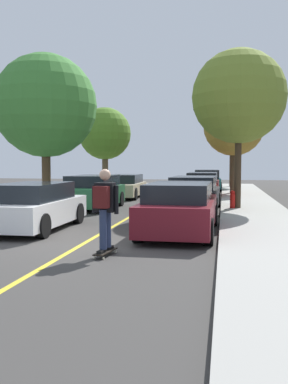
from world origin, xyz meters
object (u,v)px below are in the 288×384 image
Objects in this scene: parked_car_right_near at (194,194)px; street_tree_left_nearest at (45,106)px; parked_car_left_far at (124,186)px; parked_car_right_far at (202,185)px; parked_car_left_nearest at (34,206)px; street_tree_right_far at (232,125)px; fire_hydrant at (233,199)px; street_tree_right_near at (234,126)px; skateboarder at (105,205)px; parked_car_right_nearest at (180,208)px; street_tree_left_near at (105,134)px; skateboard at (105,252)px; parked_car_left_near at (93,192)px; street_tree_right_nearest at (239,97)px; parked_car_right_farthest at (207,180)px.

parked_car_right_near is 0.74× the size of street_tree_left_nearest.
parked_car_right_far is (4.21, 1.03, 0.06)m from parked_car_left_far.
parked_car_left_nearest is 13.29m from parked_car_right_far.
parked_car_right_far is at bearing -100.48° from street_tree_right_far.
street_tree_right_near is at bearing 88.74° from fire_hydrant.
street_tree_right_near is at bearing 51.53° from street_tree_left_nearest.
street_tree_left_nearest is 0.98× the size of street_tree_right_far.
street_tree_right_far is 3.69× the size of skateboarder.
street_tree_left_near is (-5.91, 13.81, 2.96)m from parked_car_right_nearest.
street_tree_left_near is 7.28× the size of fire_hydrant.
parked_car_right_nearest is at bearing -104.75° from fire_hydrant.
parked_car_left_nearest is 6.02× the size of fire_hydrant.
street_tree_right_far is (7.60, 16.83, 0.58)m from street_tree_left_nearest.
parked_car_right_near is at bearing -90.01° from parked_car_right_far.
skateboard is (-1.23, -8.87, -0.60)m from parked_car_right_near.
skateboarder reaches higher than parked_car_left_near.
street_tree_right_nearest is at bearing 71.93° from skateboarder.
parked_car_right_near reaches higher than parked_car_left_far.
parked_car_right_nearest is 1.03× the size of parked_car_right_near.
skateboard is (-1.24, -22.11, -0.62)m from parked_car_right_farthest.
parked_car_right_far is at bearing 104.09° from street_tree_right_nearest.
parked_car_right_far reaches higher than fire_hydrant.
parked_car_right_far is 10.29m from street_tree_left_nearest.
skateboarder is at bearing -71.49° from parked_car_left_near.
street_tree_left_near is (-5.91, 1.23, 2.96)m from parked_car_right_far.
parked_car_right_far is (0.00, 12.58, 0.00)m from parked_car_right_nearest.
parked_car_left_near is 13.91m from parked_car_right_farthest.
street_tree_right_near is 7.29m from street_tree_right_far.
street_tree_left_nearest reaches higher than parked_car_left_nearest.
fire_hydrant is at bearing -2.13° from parked_car_right_near.
parked_car_right_near is at bearing 90.01° from parked_car_right_nearest.
parked_car_left_near is 5.81m from parked_car_left_far.
street_tree_right_nearest is at bearing -75.91° from parked_car_right_far.
parked_car_right_nearest is at bearing -89.99° from parked_car_right_near.
parked_car_right_nearest is at bearing 68.40° from skateboard.
street_tree_left_nearest is (-5.91, -7.67, 3.49)m from parked_car_right_far.
parked_car_right_far is at bearing -131.77° from street_tree_right_near.
parked_car_right_far is 1.08× the size of parked_car_right_farthest.
street_tree_right_far is at bearing 59.89° from parked_car_left_far.
parked_car_right_farthest is (4.21, 19.02, 0.04)m from parked_car_left_nearest.
parked_car_right_far is 15.78m from skateboarder.
parked_car_left_nearest is at bearing -102.49° from parked_car_right_farthest.
street_tree_right_near is (1.69, 1.90, 3.38)m from parked_car_right_far.
street_tree_right_far is 25.33m from skateboarder.
street_tree_right_near is (1.69, 14.47, 3.38)m from parked_car_right_nearest.
parked_car_right_nearest is 14.96m from street_tree_right_near.
street_tree_right_near reaches higher than parked_car_left_nearest.
parked_car_right_nearest is 5.90m from fire_hydrant.
street_tree_right_near is at bearing 67.83° from parked_car_left_nearest.
parked_car_left_nearest is 16.02m from street_tree_right_near.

